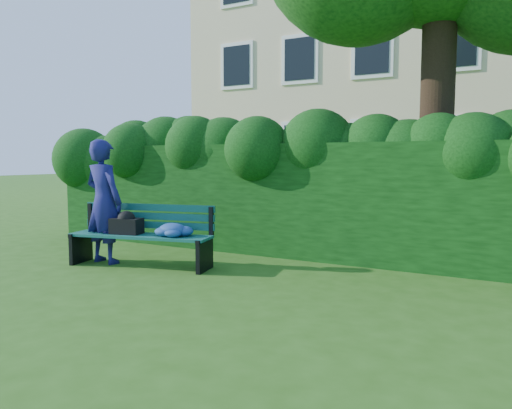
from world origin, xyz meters
The scene contains 5 objects.
ground centered at (0.00, 0.00, 0.00)m, with size 80.00×80.00×0.00m, color #2A5614.
apartment_building centered at (0.00, 13.99, 6.00)m, with size 16.00×8.08×12.00m.
hedge centered at (0.00, 2.20, 0.90)m, with size 10.00×1.00×1.80m.
park_bench centered at (-1.62, 0.25, 0.50)m, with size 2.18×1.00×0.89m.
man_reading centered at (-2.35, 0.14, 0.93)m, with size 0.68×0.44×1.85m, color navy.
Camera 1 is at (3.26, -5.23, 1.57)m, focal length 35.00 mm.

